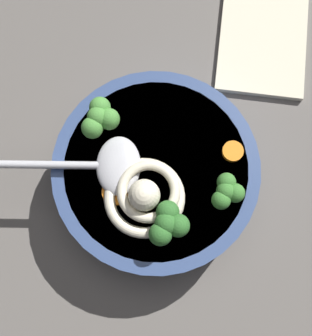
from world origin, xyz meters
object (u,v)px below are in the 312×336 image
(soup_bowl, at_px, (156,174))
(soup_spoon, at_px, (104,166))
(noodle_pile, at_px, (145,195))
(folded_napkin, at_px, (263,35))

(soup_bowl, relative_size, soup_spoon, 1.21)
(noodle_pile, height_order, soup_spoon, noodle_pile)
(soup_spoon, distance_m, folded_napkin, 0.26)
(noodle_pile, xyz_separation_m, soup_spoon, (0.02, 0.04, -0.00))
(soup_spoon, bearing_deg, folded_napkin, -134.51)
(noodle_pile, bearing_deg, folded_napkin, -26.14)
(soup_bowl, relative_size, noodle_pile, 2.42)
(soup_bowl, height_order, soup_spoon, soup_spoon)
(folded_napkin, bearing_deg, noodle_pile, 153.86)
(soup_bowl, distance_m, folded_napkin, 0.22)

